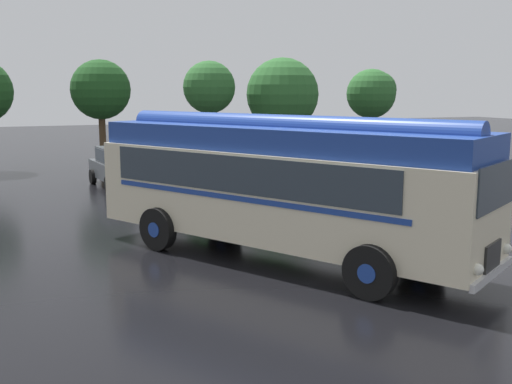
# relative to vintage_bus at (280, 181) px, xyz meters

# --- Properties ---
(ground_plane) EXTENTS (120.00, 120.00, 0.00)m
(ground_plane) POSITION_rel_vintage_bus_xyz_m (0.96, -0.18, -1.89)
(ground_plane) COLOR black
(vintage_bus) EXTENTS (7.13, 9.97, 3.49)m
(vintage_bus) POSITION_rel_vintage_bus_xyz_m (0.00, 0.00, 0.00)
(vintage_bus) COLOR beige
(vintage_bus) RESTS_ON ground
(car_near_left) EXTENTS (2.28, 4.35, 1.66)m
(car_near_left) POSITION_rel_vintage_bus_xyz_m (-1.66, 12.62, -1.05)
(car_near_left) COLOR #4C5156
(car_near_left) RESTS_ON ground
(car_mid_left) EXTENTS (2.21, 4.32, 1.66)m
(car_mid_left) POSITION_rel_vintage_bus_xyz_m (1.12, 12.42, -1.05)
(car_mid_left) COLOR #4C5156
(car_mid_left) RESTS_ON ground
(car_mid_right) EXTENTS (2.38, 4.39, 1.66)m
(car_mid_right) POSITION_rel_vintage_bus_xyz_m (3.93, 12.15, -1.05)
(car_mid_right) COLOR #4C5156
(car_mid_right) RESTS_ON ground
(tree_centre) EXTENTS (3.15, 3.15, 5.66)m
(tree_centre) POSITION_rel_vintage_bus_xyz_m (-1.40, 19.97, 2.13)
(tree_centre) COLOR #4C3823
(tree_centre) RESTS_ON ground
(tree_right_of_centre) EXTENTS (2.91, 2.91, 5.67)m
(tree_right_of_centre) POSITION_rel_vintage_bus_xyz_m (4.44, 19.34, 2.30)
(tree_right_of_centre) COLOR #4C3823
(tree_right_of_centre) RESTS_ON ground
(tree_far_right) EXTENTS (4.25, 4.25, 5.94)m
(tree_far_right) POSITION_rel_vintage_bus_xyz_m (9.08, 19.38, 1.99)
(tree_far_right) COLOR #4C3823
(tree_far_right) RESTS_ON ground
(tree_extra_right) EXTENTS (3.20, 3.15, 5.40)m
(tree_extra_right) POSITION_rel_vintage_bus_xyz_m (15.90, 20.25, 1.98)
(tree_extra_right) COLOR #4C3823
(tree_extra_right) RESTS_ON ground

